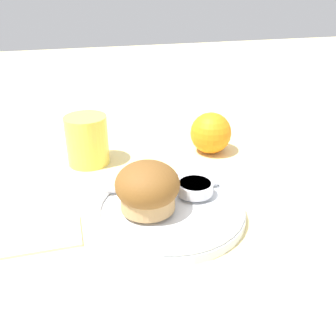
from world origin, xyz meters
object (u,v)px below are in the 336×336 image
(muffin, at_px, (148,188))
(juice_glass, at_px, (87,140))
(orange_fruit, at_px, (211,133))
(butter_knife, at_px, (162,186))

(muffin, relative_size, juice_glass, 1.00)
(muffin, distance_m, orange_fruit, 0.26)
(muffin, xyz_separation_m, orange_fruit, (0.17, 0.20, -0.01))
(butter_knife, xyz_separation_m, juice_glass, (-0.10, 0.16, 0.02))
(muffin, relative_size, butter_knife, 0.51)
(orange_fruit, height_order, juice_glass, juice_glass)
(butter_knife, distance_m, orange_fruit, 0.20)
(orange_fruit, xyz_separation_m, juice_glass, (-0.24, 0.01, 0.01))
(muffin, height_order, orange_fruit, muffin)
(orange_fruit, bearing_deg, juice_glass, 176.42)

